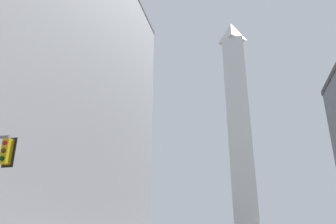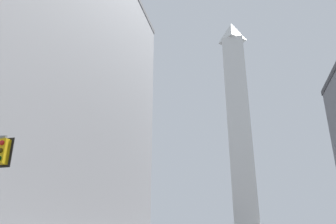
# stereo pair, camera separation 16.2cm
# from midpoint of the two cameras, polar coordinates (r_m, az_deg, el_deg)

# --- Properties ---
(building_left) EXTENTS (22.53, 50.80, 43.47)m
(building_left) POSITION_cam_midpoint_polar(r_m,az_deg,el_deg) (47.57, -24.57, 6.43)
(building_left) COLOR #9E9EA0
(building_left) RESTS_ON ground_plane
(obelisk) EXTENTS (8.24, 8.24, 68.43)m
(obelisk) POSITION_cam_midpoint_polar(r_m,az_deg,el_deg) (99.95, 12.18, -1.84)
(obelisk) COLOR silver
(obelisk) RESTS_ON ground_plane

